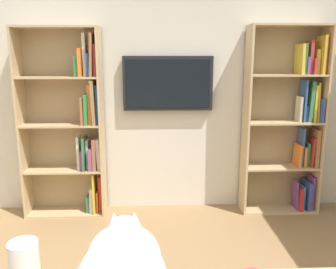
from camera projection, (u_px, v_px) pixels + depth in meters
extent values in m
cube|color=silver|center=(173.00, 87.00, 3.73)|extent=(4.52, 0.06, 2.70)
cube|color=tan|center=(320.00, 122.00, 3.68)|extent=(0.02, 0.28, 1.98)
cube|color=tan|center=(246.00, 122.00, 3.65)|extent=(0.02, 0.28, 1.98)
cube|color=tan|center=(279.00, 120.00, 3.80)|extent=(0.82, 0.01, 1.98)
cube|color=tan|center=(277.00, 209.00, 3.87)|extent=(0.77, 0.27, 0.02)
cube|color=tan|center=(280.00, 167.00, 3.77)|extent=(0.77, 0.27, 0.02)
cube|color=tan|center=(283.00, 122.00, 3.67)|extent=(0.77, 0.27, 0.02)
cube|color=tan|center=(286.00, 75.00, 3.56)|extent=(0.77, 0.27, 0.02)
cube|color=tan|center=(290.00, 25.00, 3.46)|extent=(0.77, 0.27, 0.02)
cube|color=#77417A|center=(311.00, 192.00, 3.84)|extent=(0.03, 0.16, 0.37)
cube|color=#39458F|center=(306.00, 194.00, 3.84)|extent=(0.04, 0.23, 0.32)
cube|color=#5995B1|center=(301.00, 197.00, 3.86)|extent=(0.04, 0.14, 0.25)
cube|color=red|center=(298.00, 197.00, 3.85)|extent=(0.03, 0.23, 0.25)
cube|color=#774288|center=(295.00, 194.00, 3.84)|extent=(0.04, 0.15, 0.32)
cube|color=#9F6C41|center=(315.00, 148.00, 3.72)|extent=(0.04, 0.19, 0.41)
cube|color=#AE2E28|center=(311.00, 152.00, 3.73)|extent=(0.04, 0.15, 0.32)
cube|color=#387850|center=(306.00, 154.00, 3.76)|extent=(0.03, 0.13, 0.25)
cube|color=orange|center=(303.00, 156.00, 3.74)|extent=(0.03, 0.13, 0.21)
cube|color=#3A528E|center=(300.00, 147.00, 3.74)|extent=(0.02, 0.17, 0.42)
cube|color=orange|center=(297.00, 155.00, 3.74)|extent=(0.03, 0.20, 0.24)
cube|color=#374A8A|center=(319.00, 110.00, 3.64)|extent=(0.02, 0.24, 0.24)
cube|color=gold|center=(316.00, 102.00, 3.63)|extent=(0.03, 0.14, 0.41)
cube|color=yellow|center=(313.00, 103.00, 3.63)|extent=(0.03, 0.16, 0.38)
cube|color=#417A4E|center=(309.00, 101.00, 3.63)|extent=(0.05, 0.18, 0.42)
cube|color=#264D95|center=(304.00, 114.00, 3.65)|extent=(0.03, 0.12, 0.16)
cube|color=#31588F|center=(303.00, 101.00, 3.62)|extent=(0.02, 0.18, 0.44)
cube|color=beige|center=(299.00, 109.00, 3.64)|extent=(0.02, 0.14, 0.26)
cube|color=orange|center=(323.00, 54.00, 3.53)|extent=(0.03, 0.15, 0.40)
cube|color=gold|center=(321.00, 55.00, 3.52)|extent=(0.02, 0.21, 0.38)
cube|color=gold|center=(316.00, 62.00, 3.55)|extent=(0.04, 0.14, 0.25)
cube|color=#AD3A33|center=(311.00, 66.00, 3.56)|extent=(0.03, 0.22, 0.16)
cube|color=#AF3A30|center=(309.00, 57.00, 3.53)|extent=(0.04, 0.14, 0.34)
cube|color=#81488F|center=(305.00, 66.00, 3.54)|extent=(0.03, 0.20, 0.17)
cube|color=#326F46|center=(303.00, 59.00, 3.52)|extent=(0.02, 0.17, 0.31)
cube|color=yellow|center=(300.00, 59.00, 3.53)|extent=(0.04, 0.22, 0.30)
cube|color=tan|center=(102.00, 125.00, 3.60)|extent=(0.02, 0.28, 1.96)
cube|color=tan|center=(22.00, 125.00, 3.57)|extent=(0.02, 0.28, 1.96)
cube|color=tan|center=(65.00, 123.00, 3.71)|extent=(0.84, 0.01, 1.96)
cube|color=tan|center=(68.00, 212.00, 3.79)|extent=(0.79, 0.27, 0.02)
cube|color=tan|center=(65.00, 170.00, 3.69)|extent=(0.79, 0.27, 0.02)
cube|color=tan|center=(62.00, 125.00, 3.58)|extent=(0.79, 0.27, 0.02)
cube|color=tan|center=(59.00, 77.00, 3.48)|extent=(0.79, 0.27, 0.02)
cube|color=tan|center=(56.00, 27.00, 3.38)|extent=(0.79, 0.27, 0.02)
cube|color=#B12F23|center=(101.00, 193.00, 3.76)|extent=(0.03, 0.13, 0.40)
cube|color=orange|center=(98.00, 201.00, 3.77)|extent=(0.02, 0.13, 0.23)
cube|color=gold|center=(95.00, 192.00, 3.74)|extent=(0.02, 0.21, 0.44)
cube|color=silver|center=(92.00, 200.00, 3.75)|extent=(0.04, 0.13, 0.27)
cube|color=#366E47|center=(89.00, 203.00, 3.77)|extent=(0.04, 0.13, 0.17)
cube|color=beige|center=(99.00, 153.00, 3.67)|extent=(0.05, 0.20, 0.33)
cube|color=#A15E49|center=(95.00, 154.00, 3.65)|extent=(0.03, 0.21, 0.33)
cube|color=#864F7F|center=(92.00, 158.00, 3.65)|extent=(0.04, 0.21, 0.24)
cube|color=silver|center=(88.00, 154.00, 3.67)|extent=(0.02, 0.13, 0.31)
cube|color=#3A7446|center=(85.00, 153.00, 3.64)|extent=(0.03, 0.23, 0.34)
cube|color=#7F467C|center=(82.00, 159.00, 3.66)|extent=(0.03, 0.17, 0.21)
cube|color=silver|center=(79.00, 153.00, 3.65)|extent=(0.03, 0.13, 0.35)
cube|color=#255390|center=(98.00, 104.00, 3.55)|extent=(0.02, 0.17, 0.40)
cube|color=#997749|center=(94.00, 102.00, 3.53)|extent=(0.05, 0.22, 0.45)
cube|color=orange|center=(91.00, 104.00, 3.56)|extent=(0.03, 0.21, 0.40)
cube|color=#368341|center=(87.00, 109.00, 3.55)|extent=(0.04, 0.23, 0.31)
cube|color=#A26041|center=(83.00, 110.00, 3.55)|extent=(0.03, 0.22, 0.28)
cube|color=#AB3838|center=(96.00, 60.00, 3.46)|extent=(0.02, 0.18, 0.31)
cube|color=#9A6940|center=(92.00, 55.00, 3.43)|extent=(0.04, 0.23, 0.42)
cube|color=#264D92|center=(89.00, 65.00, 3.46)|extent=(0.03, 0.19, 0.23)
cube|color=beige|center=(85.00, 55.00, 3.44)|extent=(0.03, 0.13, 0.42)
cube|color=orange|center=(81.00, 63.00, 3.44)|extent=(0.03, 0.20, 0.27)
cube|color=#3C7F42|center=(78.00, 66.00, 3.47)|extent=(0.04, 0.19, 0.20)
cube|color=black|center=(168.00, 83.00, 3.64)|extent=(0.94, 0.06, 0.57)
cube|color=black|center=(168.00, 84.00, 3.61)|extent=(0.87, 0.01, 0.50)
ellipsoid|color=white|center=(124.00, 259.00, 1.21)|extent=(0.26, 0.26, 0.24)
sphere|color=white|center=(125.00, 234.00, 1.26)|extent=(0.13, 0.13, 0.13)
cone|color=white|center=(134.00, 221.00, 1.25)|extent=(0.06, 0.06, 0.07)
cone|color=white|center=(114.00, 221.00, 1.25)|extent=(0.06, 0.06, 0.07)
cone|color=beige|center=(134.00, 223.00, 1.24)|extent=(0.03, 0.03, 0.05)
cone|color=beige|center=(114.00, 223.00, 1.24)|extent=(0.03, 0.03, 0.05)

